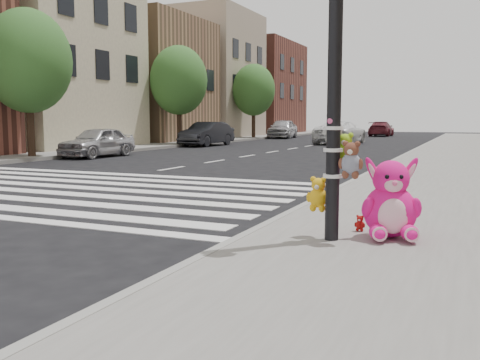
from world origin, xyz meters
The scene contains 19 objects.
ground centered at (0.00, 0.00, 0.00)m, with size 120.00×120.00×0.00m, color black.
sidewalk_far centered at (-13.50, 20.00, 0.07)m, with size 6.00×80.00×0.14m, color slate.
curb_edge centered at (1.55, 10.00, 0.07)m, with size 0.12×80.00×0.15m, color gray.
crosswalk centered at (-4.50, 5.20, 0.01)m, with size 11.00×6.00×0.01m, color silver, non-canonical shape.
bld_far_b centered at (-15.50, 17.00, 5.50)m, with size 6.00×8.00×11.00m, color beige.
bld_far_c centered at (-15.50, 26.00, 4.00)m, with size 6.00×8.00×8.00m, color #967350.
bld_far_d centered at (-15.50, 35.00, 5.00)m, with size 6.00×8.00×10.00m, color gray.
bld_far_e centered at (-15.50, 46.00, 4.50)m, with size 6.00×10.00×9.00m, color brown.
signal_pole centered at (2.61, 1.82, 1.73)m, with size 0.71×0.50×4.00m.
tree_far_a centered at (-11.20, 11.00, 3.65)m, with size 3.20×3.20×5.44m.
tree_far_b centered at (-11.20, 22.00, 3.65)m, with size 3.20×3.20×5.44m.
tree_far_c centered at (-11.20, 33.00, 3.65)m, with size 3.20×3.20×5.44m.
pink_bunny centered at (3.21, 2.17, 0.54)m, with size 0.79×0.86×0.98m.
red_teddy centered at (2.81, 2.40, 0.24)m, with size 0.14×0.10×0.21m, color #9E120F, non-canonical shape.
car_silver_far centered at (-9.80, 13.10, 0.61)m, with size 1.44×3.58×1.22m, color #B5B5BA.
car_dark_far centered at (-9.80, 22.66, 0.68)m, with size 1.44×4.12×1.36m, color black.
car_white_near centered at (-3.47, 28.08, 0.69)m, with size 2.30×4.98×1.38m, color white.
car_maroon_near centered at (-3.50, 43.70, 0.64)m, with size 1.79×4.40×1.28m, color maroon.
car_silver_deep centered at (-9.80, 35.61, 0.75)m, with size 1.78×4.43×1.51m, color #B8B7BD.
Camera 1 is at (4.09, -4.24, 1.55)m, focal length 40.00 mm.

